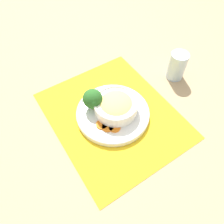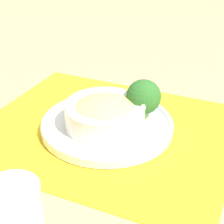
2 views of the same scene
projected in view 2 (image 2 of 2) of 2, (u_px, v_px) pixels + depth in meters
The scene contains 8 objects.
ground_plane at pixel (107, 130), 0.78m from camera, with size 4.00×4.00×0.00m, color tan.
placemat at pixel (107, 130), 0.78m from camera, with size 0.55×0.47×0.00m.
plate at pixel (107, 124), 0.77m from camera, with size 0.27×0.27×0.02m.
bowl at pixel (106, 113), 0.74m from camera, with size 0.16×0.16×0.06m.
broccoli_floret at pixel (143, 97), 0.76m from camera, with size 0.07×0.07×0.08m.
carrot_slice_near at pixel (109, 105), 0.83m from camera, with size 0.04×0.04×0.01m.
carrot_slice_middle at pixel (98, 106), 0.82m from camera, with size 0.04×0.04×0.01m.
carrot_slice_far at pixel (88, 108), 0.81m from camera, with size 0.04×0.04×0.01m.
Camera 2 is at (0.23, -0.62, 0.41)m, focal length 60.00 mm.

